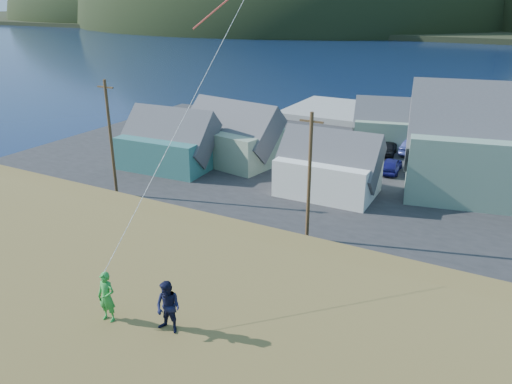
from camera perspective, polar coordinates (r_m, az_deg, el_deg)
ground at (r=33.03m, az=6.13°, el=-6.90°), size 900.00×900.00×0.00m
grass_strip at (r=31.39m, az=4.71°, el=-8.36°), size 110.00×8.00×0.10m
waterfront_lot at (r=47.94m, az=14.02°, el=1.87°), size 72.00×36.00×0.12m
wharf at (r=70.76m, az=14.32°, el=8.43°), size 26.00×14.00×0.90m
shed_teal at (r=48.83m, az=-9.86°, el=5.70°), size 9.21×6.74×7.01m
shed_palegreen_near at (r=49.98m, az=-2.91°, el=6.53°), size 10.98×7.91×7.34m
shed_white at (r=41.75m, az=8.31°, el=2.97°), size 8.38×5.71×6.61m
shed_palegreen_far at (r=57.89m, az=15.89°, el=7.51°), size 10.53×7.51×6.40m
utility_poles at (r=32.68m, az=5.97°, el=2.07°), size 33.92×0.24×9.86m
parked_cars at (r=53.81m, az=6.04°, el=5.39°), size 22.77×13.02×1.53m
kite_flyer_green at (r=14.56m, az=-16.70°, el=-11.41°), size 0.57×0.40×1.48m
kite_flyer_navy at (r=13.75m, az=-10.01°, el=-12.85°), size 0.74×0.58×1.50m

